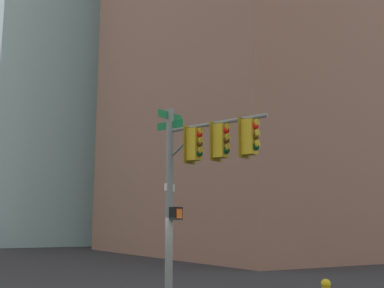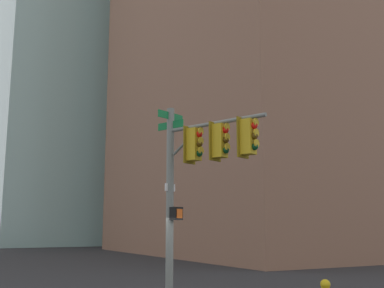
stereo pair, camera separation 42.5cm
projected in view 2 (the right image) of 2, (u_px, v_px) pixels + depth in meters
signal_pole_assembly at (198, 165)px, 14.23m from camera, size 3.80×1.95×6.01m
building_brick_midblock at (164, 99)px, 70.12m from camera, size 22.62×15.79×42.03m
building_glass_tower at (108, 27)px, 76.97m from camera, size 33.88×32.63×69.13m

